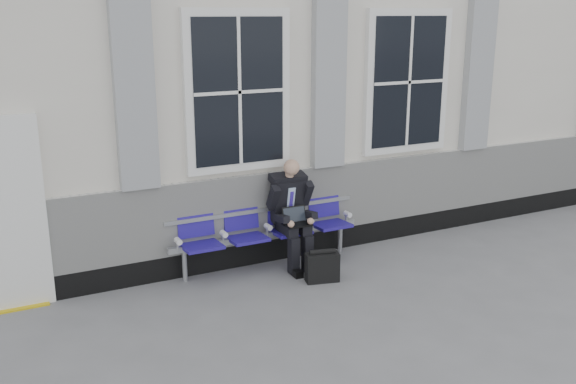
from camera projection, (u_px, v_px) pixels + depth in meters
ground at (446, 276)px, 7.99m from camera, size 70.00×70.00×0.00m
station_building at (313, 73)px, 10.37m from camera, size 14.40×4.40×4.49m
bench at (266, 225)px, 8.19m from camera, size 2.60×0.47×0.91m
businessman at (291, 209)px, 8.14m from camera, size 0.57×0.76×1.41m
briefcase at (322, 267)px, 7.79m from camera, size 0.43×0.26×0.42m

